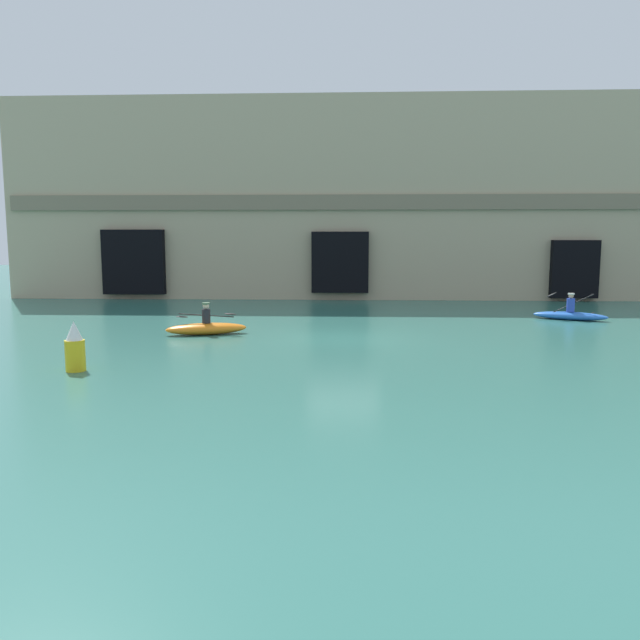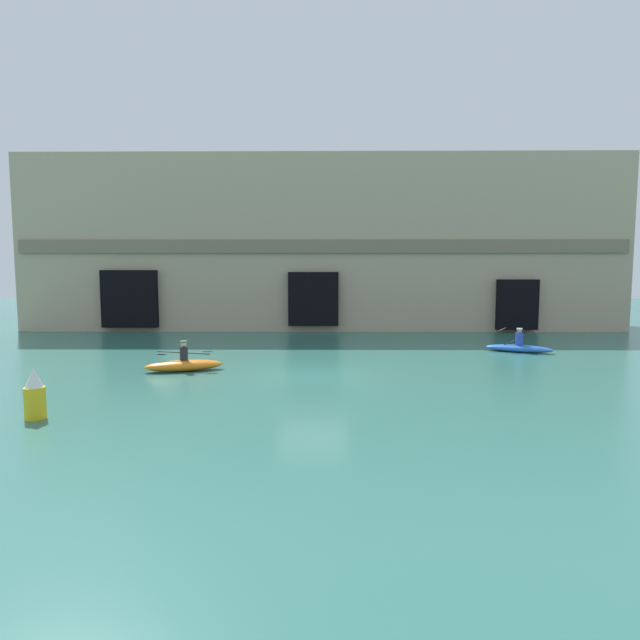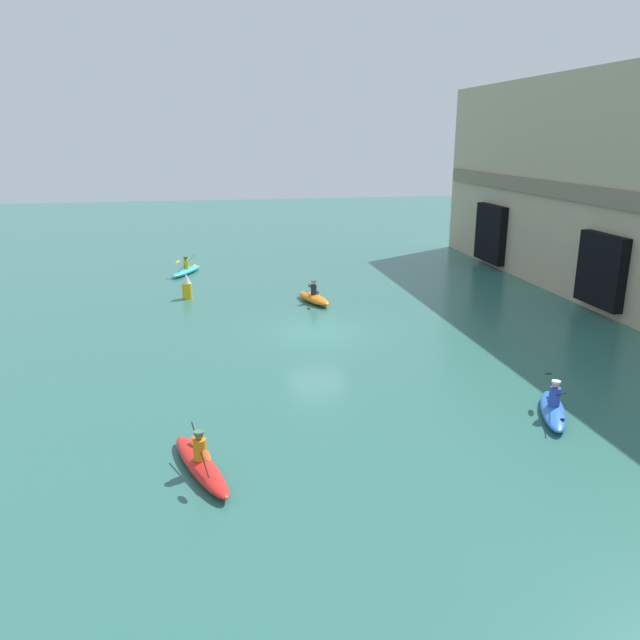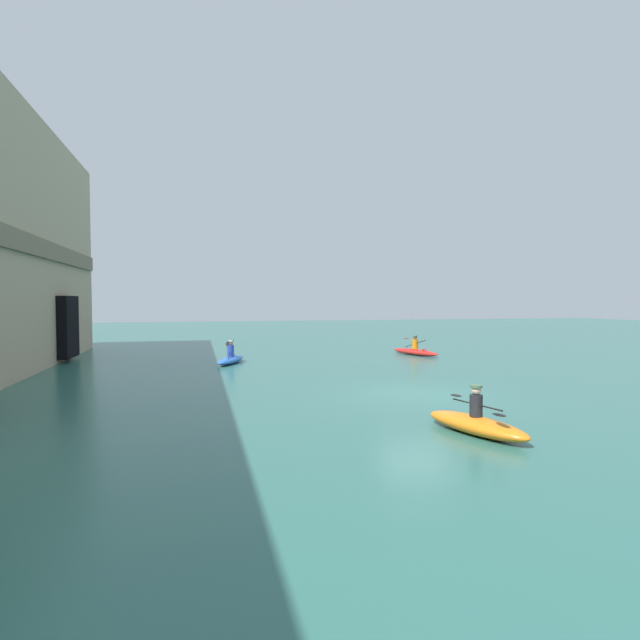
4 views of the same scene
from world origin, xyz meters
The scene contains 5 objects.
ground_plane centered at (0.00, 0.00, 0.00)m, with size 120.00×120.00×0.00m, color #2D665B.
cliff_bluff centered at (0.21, 17.94, 5.70)m, with size 39.71×8.49×11.45m.
kayak_orange centered at (-5.01, 0.75, 0.25)m, with size 3.03×1.67×1.17m.
kayak_blue centered at (9.73, 5.59, 0.23)m, with size 3.05×1.89×1.20m.
marker_buoy centered at (-7.04, -5.67, 0.62)m, with size 0.51×0.51×1.33m.
Camera 1 is at (0.18, -21.55, 3.48)m, focal length 35.00 mm.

